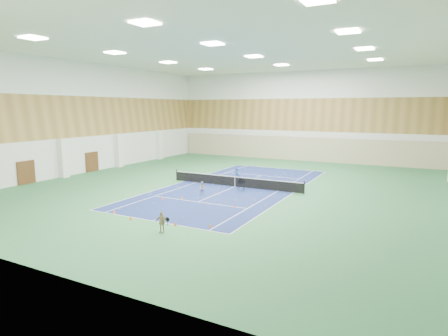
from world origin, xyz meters
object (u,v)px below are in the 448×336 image
at_px(tennis_net, 235,181).
at_px(ball_cart, 241,185).
at_px(coach, 237,176).
at_px(child_apron, 162,222).
at_px(child_court, 202,188).

xyz_separation_m(tennis_net, ball_cart, (1.25, -1.33, -0.05)).
bearing_deg(coach, ball_cart, 147.63).
height_order(tennis_net, child_apron, child_apron).
height_order(tennis_net, child_court, tennis_net).
distance_m(coach, child_apron, 14.58).
height_order(coach, child_apron, coach).
bearing_deg(child_court, child_apron, -99.48).
bearing_deg(tennis_net, coach, 106.13).
xyz_separation_m(coach, child_court, (-0.72, -5.06, -0.25)).
height_order(child_court, ball_cart, child_court).
bearing_deg(child_apron, tennis_net, 85.05).
bearing_deg(coach, child_apron, 122.88).
bearing_deg(tennis_net, ball_cart, -46.73).
distance_m(coach, ball_cart, 2.84).
relative_size(tennis_net, ball_cart, 12.91).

